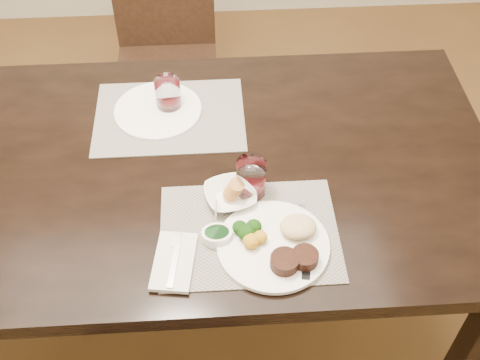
{
  "coord_description": "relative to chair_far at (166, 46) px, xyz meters",
  "views": [
    {
      "loc": [
        0.18,
        -1.21,
        1.99
      ],
      "look_at": [
        0.24,
        -0.14,
        0.82
      ],
      "focal_mm": 45.0,
      "sensor_mm": 36.0,
      "label": 1
    }
  ],
  "objects": [
    {
      "name": "steak_knife",
      "position": [
        0.39,
        -1.28,
        0.26
      ],
      "size": [
        0.04,
        0.25,
        0.01
      ],
      "rotation": [
        0.0,
        0.0,
        -0.18
      ],
      "color": "silver",
      "rests_on": "placemat_near"
    },
    {
      "name": "chair_far",
      "position": [
        0.0,
        0.0,
        0.0
      ],
      "size": [
        0.42,
        0.42,
        0.9
      ],
      "color": "black",
      "rests_on": "ground"
    },
    {
      "name": "placemat_far",
      "position": [
        0.05,
        -0.73,
        0.25
      ],
      "size": [
        0.46,
        0.34,
        0.0
      ],
      "primitive_type": "cube",
      "color": "gray",
      "rests_on": "dining_table"
    },
    {
      "name": "dining_table",
      "position": [
        0.0,
        -0.93,
        0.16
      ],
      "size": [
        2.0,
        1.0,
        0.75
      ],
      "color": "black",
      "rests_on": "ground"
    },
    {
      "name": "sauce_ramekin",
      "position": [
        0.18,
        -1.21,
        0.27
      ],
      "size": [
        0.08,
        0.12,
        0.06
      ],
      "rotation": [
        0.0,
        0.0,
        -0.14
      ],
      "color": "white",
      "rests_on": "placemat_near"
    },
    {
      "name": "ground_plane",
      "position": [
        0.0,
        -0.93,
        -0.5
      ],
      "size": [
        4.5,
        4.5,
        0.0
      ],
      "primitive_type": "plane",
      "color": "#482F17",
      "rests_on": "ground"
    },
    {
      "name": "far_plate",
      "position": [
        0.01,
        -0.71,
        0.26
      ],
      "size": [
        0.27,
        0.27,
        0.01
      ],
      "primitive_type": "cylinder",
      "color": "white",
      "rests_on": "placemat_far"
    },
    {
      "name": "napkin_fork",
      "position": [
        0.07,
        -1.28,
        0.26
      ],
      "size": [
        0.12,
        0.19,
        0.02
      ],
      "rotation": [
        0.0,
        0.0,
        -0.15
      ],
      "color": "white",
      "rests_on": "placemat_near"
    },
    {
      "name": "cracker_bowl",
      "position": [
        0.22,
        -1.08,
        0.27
      ],
      "size": [
        0.16,
        0.16,
        0.06
      ],
      "rotation": [
        0.0,
        0.0,
        0.23
      ],
      "color": "white",
      "rests_on": "placemat_near"
    },
    {
      "name": "dinner_plate",
      "position": [
        0.33,
        -1.25,
        0.27
      ],
      "size": [
        0.29,
        0.29,
        0.05
      ],
      "rotation": [
        0.0,
        0.0,
        0.42
      ],
      "color": "white",
      "rests_on": "placemat_near"
    },
    {
      "name": "placemat_near",
      "position": [
        0.26,
        -1.19,
        0.25
      ],
      "size": [
        0.46,
        0.34,
        0.0
      ],
      "primitive_type": "cube",
      "color": "gray",
      "rests_on": "dining_table"
    },
    {
      "name": "wine_glass_far",
      "position": [
        0.05,
        -0.69,
        0.3
      ],
      "size": [
        0.08,
        0.08,
        0.11
      ],
      "rotation": [
        0.0,
        0.0,
        -0.18
      ],
      "color": "white",
      "rests_on": "placemat_far"
    },
    {
      "name": "wine_glass_near",
      "position": [
        0.28,
        -1.05,
        0.3
      ],
      "size": [
        0.08,
        0.08,
        0.11
      ],
      "rotation": [
        0.0,
        0.0,
        0.39
      ],
      "color": "white",
      "rests_on": "placemat_near"
    }
  ]
}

